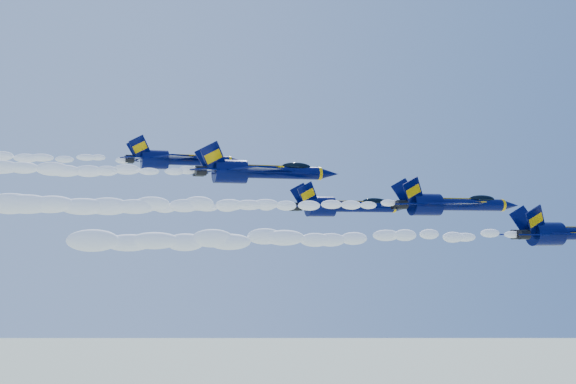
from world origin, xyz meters
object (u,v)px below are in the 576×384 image
object	(u,v)px
jet_second	(450,204)
jet_fourth	(259,171)
jet_fifth	(179,160)
jet_third	(344,206)
jet_lead	(571,233)

from	to	relation	value
jet_second	jet_fourth	world-z (taller)	jet_fourth
jet_fourth	jet_fifth	xyz separation A→B (m)	(-8.69, 8.56, 2.04)
jet_second	jet_fourth	xyz separation A→B (m)	(-18.60, 14.87, 4.45)
jet_third	jet_fifth	world-z (taller)	jet_fifth
jet_lead	jet_fifth	size ratio (longest dim) A/B	0.95
jet_lead	jet_second	distance (m)	14.08
jet_second	jet_fifth	xyz separation A→B (m)	(-27.30, 23.44, 6.49)
jet_second	jet_third	world-z (taller)	jet_second
jet_third	jet_second	bearing A→B (deg)	-36.53
jet_lead	jet_third	xyz separation A→B (m)	(-17.08, 19.23, 3.20)
jet_second	jet_fourth	bearing A→B (deg)	141.36
jet_third	jet_fifth	xyz separation A→B (m)	(-17.21, 15.97, 6.60)
jet_third	jet_fifth	bearing A→B (deg)	137.15
jet_lead	jet_third	bearing A→B (deg)	131.62
jet_lead	jet_fourth	world-z (taller)	jet_fourth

